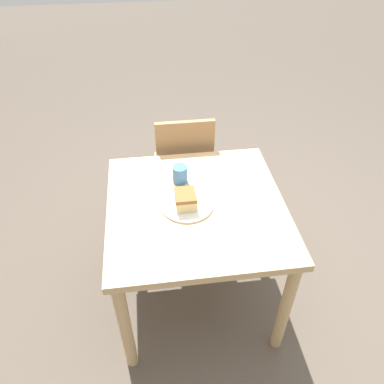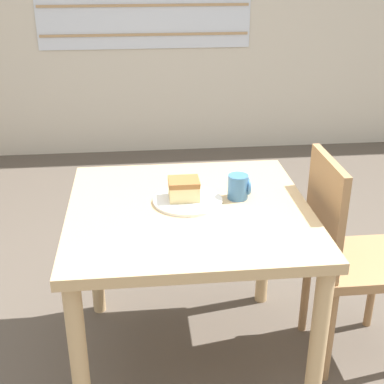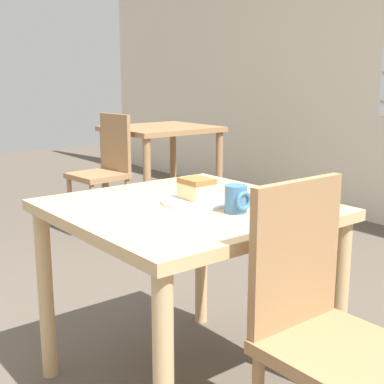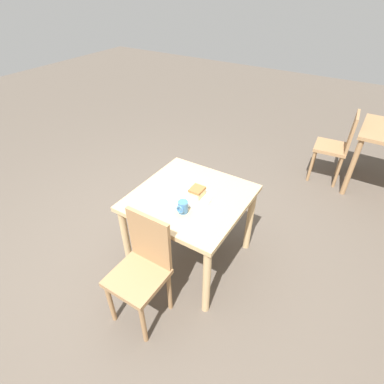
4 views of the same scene
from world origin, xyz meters
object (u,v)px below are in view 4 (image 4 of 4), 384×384
at_px(chair_near_window, 142,267).
at_px(plate, 195,197).
at_px(chair_far_corner, 338,145).
at_px(dining_table_near, 190,206).
at_px(cake_slice, 197,192).
at_px(coffee_mug, 183,207).

height_order(chair_near_window, plate, chair_near_window).
height_order(chair_far_corner, plate, chair_far_corner).
height_order(dining_table_near, cake_slice, cake_slice).
bearing_deg(plate, cake_slice, 144.31).
height_order(dining_table_near, chair_near_window, chair_near_window).
bearing_deg(cake_slice, coffee_mug, 1.09).
height_order(cake_slice, coffee_mug, coffee_mug).
relative_size(dining_table_near, plate, 3.40).
xyz_separation_m(chair_far_corner, coffee_mug, (2.29, -0.75, 0.29)).
xyz_separation_m(chair_far_corner, plate, (2.09, -0.77, 0.24)).
relative_size(chair_near_window, chair_far_corner, 1.00).
bearing_deg(dining_table_near, chair_near_window, -0.68).
xyz_separation_m(chair_near_window, chair_far_corner, (-2.72, 0.82, 0.00)).
bearing_deg(chair_far_corner, plate, -25.13).
bearing_deg(plate, dining_table_near, -89.23).
height_order(plate, cake_slice, cake_slice).
xyz_separation_m(chair_near_window, coffee_mug, (-0.44, 0.07, 0.29)).
relative_size(plate, coffee_mug, 2.76).
relative_size(dining_table_near, chair_near_window, 1.00).
relative_size(chair_far_corner, plate, 3.41).
distance_m(dining_table_near, coffee_mug, 0.26).
relative_size(cake_slice, coffee_mug, 1.20).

